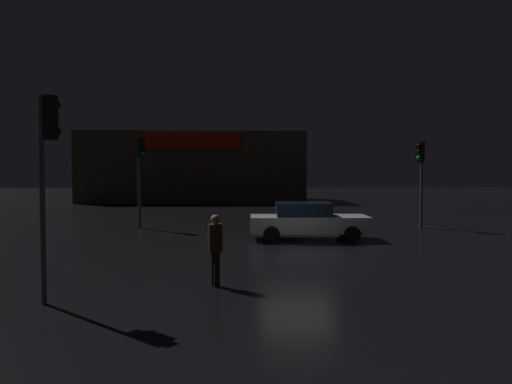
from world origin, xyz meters
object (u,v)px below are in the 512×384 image
object	(u,v)px
traffic_signal_opposite	(48,146)
pedestrian	(215,245)
traffic_signal_cross_left	(421,165)
traffic_signal_cross_right	(140,164)
store_building	(195,167)
car_near	(308,221)

from	to	relation	value
traffic_signal_opposite	pedestrian	distance (m)	4.19
traffic_signal_cross_left	traffic_signal_cross_right	size ratio (longest dim) A/B	0.96
store_building	traffic_signal_cross_left	xyz separation A→B (m)	(12.24, -21.89, -0.02)
store_building	car_near	distance (m)	26.43
traffic_signal_cross_left	car_near	distance (m)	7.24
traffic_signal_cross_left	pedestrian	xyz separation A→B (m)	(-9.15, -11.32, -1.99)
traffic_signal_opposite	car_near	distance (m)	11.39
traffic_signal_opposite	car_near	xyz separation A→B (m)	(6.63, 8.94, -2.45)
traffic_signal_cross_left	store_building	bearing A→B (deg)	119.21
car_near	traffic_signal_opposite	bearing A→B (deg)	-126.56
traffic_signal_cross_left	car_near	xyz separation A→B (m)	(-5.85, -3.65, -2.22)
traffic_signal_cross_left	pedestrian	size ratio (longest dim) A/B	2.41
car_near	pedestrian	size ratio (longest dim) A/B	2.74
traffic_signal_cross_right	pedestrian	size ratio (longest dim) A/B	2.52
traffic_signal_cross_left	car_near	world-z (taller)	traffic_signal_cross_left
traffic_signal_opposite	pedestrian	bearing A→B (deg)	20.89
store_building	car_near	world-z (taller)	store_building
store_building	pedestrian	world-z (taller)	store_building
traffic_signal_cross_left	pedestrian	bearing A→B (deg)	-128.95
store_building	car_near	xyz separation A→B (m)	(6.39, -25.55, -2.24)
traffic_signal_opposite	car_near	world-z (taller)	traffic_signal_opposite
pedestrian	store_building	bearing A→B (deg)	95.32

